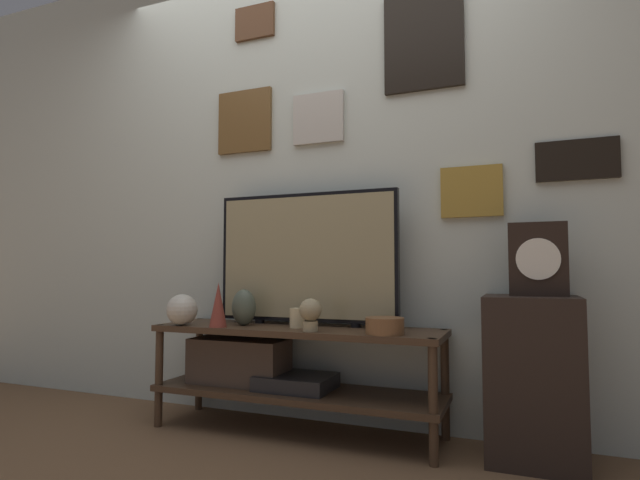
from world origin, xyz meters
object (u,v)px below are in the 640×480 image
object	(u,v)px
vase_urn_stoneware	(244,307)
candle_jar	(297,318)
decorative_bust	(310,313)
mantel_clock	(538,259)
vase_round_glass	(182,310)
vase_slim_bronze	(218,305)
vase_wide_bowl	(385,326)
television	(306,257)

from	to	relation	value
vase_urn_stoneware	candle_jar	xyz separation A→B (m)	(0.30, 0.01, -0.04)
decorative_bust	mantel_clock	world-z (taller)	mantel_clock
vase_round_glass	vase_slim_bronze	size ratio (longest dim) A/B	0.72
vase_urn_stoneware	mantel_clock	bearing A→B (deg)	3.35
vase_wide_bowl	vase_urn_stoneware	distance (m)	0.76
vase_round_glass	decorative_bust	xyz separation A→B (m)	(0.71, 0.00, 0.01)
vase_wide_bowl	vase_round_glass	bearing A→B (deg)	-178.34
television	mantel_clock	distance (m)	1.09
candle_jar	mantel_clock	xyz separation A→B (m)	(1.09, 0.08, 0.28)
television	mantel_clock	bearing A→B (deg)	-2.02
television	decorative_bust	bearing A→B (deg)	-61.42
vase_round_glass	vase_wide_bowl	size ratio (longest dim) A/B	0.93
vase_wide_bowl	candle_jar	world-z (taller)	candle_jar
vase_slim_bronze	television	bearing A→B (deg)	33.04
television	vase_slim_bronze	size ratio (longest dim) A/B	4.42
vase_slim_bronze	candle_jar	size ratio (longest dim) A/B	2.31
vase_wide_bowl	candle_jar	size ratio (longest dim) A/B	1.78
candle_jar	mantel_clock	distance (m)	1.12
vase_slim_bronze	decorative_bust	size ratio (longest dim) A/B	1.47
television	candle_jar	world-z (taller)	television
vase_round_glass	mantel_clock	distance (m)	1.71
vase_slim_bronze	decorative_bust	distance (m)	0.49
vase_wide_bowl	vase_urn_stoneware	world-z (taller)	vase_urn_stoneware
vase_round_glass	decorative_bust	world-z (taller)	vase_round_glass
television	vase_round_glass	size ratio (longest dim) A/B	6.17
vase_wide_bowl	candle_jar	xyz separation A→B (m)	(-0.46, 0.09, 0.01)
vase_slim_bronze	vase_round_glass	bearing A→B (deg)	178.07
television	candle_jar	bearing A→B (deg)	-87.24
television	vase_round_glass	world-z (taller)	television
television	vase_wide_bowl	world-z (taller)	television
decorative_bust	vase_slim_bronze	bearing A→B (deg)	-178.61
vase_round_glass	candle_jar	xyz separation A→B (m)	(0.59, 0.12, -0.03)
television	vase_slim_bronze	bearing A→B (deg)	-146.96
vase_wide_bowl	vase_urn_stoneware	xyz separation A→B (m)	(-0.76, 0.08, 0.06)
television	candle_jar	xyz separation A→B (m)	(0.01, -0.11, -0.30)
mantel_clock	television	bearing A→B (deg)	177.98
vase_wide_bowl	decorative_bust	world-z (taller)	decorative_bust
candle_jar	vase_wide_bowl	bearing A→B (deg)	-10.66
candle_jar	vase_urn_stoneware	bearing A→B (deg)	-178.89
television	vase_wide_bowl	size ratio (longest dim) A/B	5.73
vase_urn_stoneware	candle_jar	world-z (taller)	vase_urn_stoneware
television	vase_slim_bronze	xyz separation A→B (m)	(-0.37, -0.24, -0.24)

